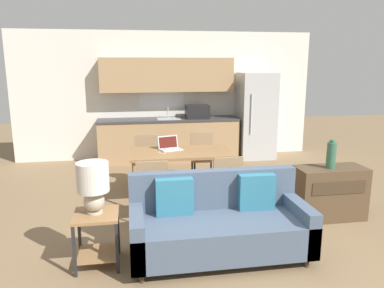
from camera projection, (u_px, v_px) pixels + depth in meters
The scene contains 15 objects.
ground_plane at pixel (213, 263), 3.90m from camera, with size 20.00×20.00×0.00m, color #7F6647.
wall_back at pixel (167, 96), 8.08m from camera, with size 6.40×0.07×2.70m.
kitchen_counter at pixel (169, 121), 7.90m from camera, with size 2.95×0.65×2.15m.
refrigerator at pixel (256, 116), 8.10m from camera, with size 0.75×0.71×1.84m.
dining_table at pixel (181, 156), 5.60m from camera, with size 1.53×0.82×0.75m.
couch at pixel (218, 224), 4.01m from camera, with size 1.88×0.80×0.88m.
side_table at pixel (97, 231), 3.80m from camera, with size 0.45×0.45×0.56m.
table_lamp at pixel (93, 183), 3.72m from camera, with size 0.32×0.32×0.53m.
credenza at pixel (329, 193), 4.98m from camera, with size 0.91×0.43×0.70m.
vase at pixel (331, 155), 4.84m from camera, with size 0.12×0.12×0.38m.
dining_chair_near_right at pixel (225, 182), 5.01m from camera, with size 0.45×0.45×0.85m.
dining_chair_near_left at pixel (152, 187), 4.81m from camera, with size 0.42×0.42×0.85m.
dining_chair_far_left at pixel (146, 158), 6.27m from camera, with size 0.45×0.45×0.85m.
dining_chair_far_right at pixel (203, 155), 6.49m from camera, with size 0.44×0.44×0.85m.
laptop at pixel (170, 146), 5.72m from camera, with size 0.38×0.34×0.20m.
Camera 1 is at (-0.81, -3.46, 2.04)m, focal length 35.00 mm.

